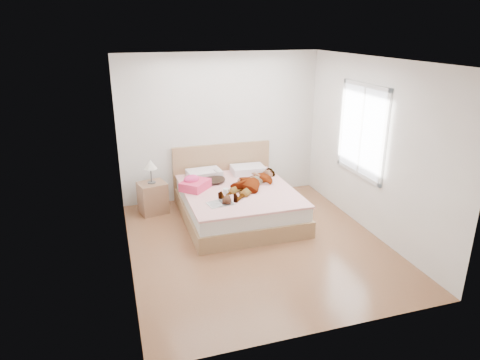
{
  "coord_description": "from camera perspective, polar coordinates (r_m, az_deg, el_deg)",
  "views": [
    {
      "loc": [
        -1.88,
        -5.23,
        3.01
      ],
      "look_at": [
        0.0,
        0.85,
        0.7
      ],
      "focal_mm": 32.0,
      "sensor_mm": 36.0,
      "label": 1
    }
  ],
  "objects": [
    {
      "name": "towel",
      "position": [
        6.93,
        -6.11,
        -0.48
      ],
      "size": [
        0.57,
        0.57,
        0.24
      ],
      "color": "#F54266",
      "rests_on": "bed"
    },
    {
      "name": "bed",
      "position": [
        7.09,
        -0.44,
        -2.74
      ],
      "size": [
        1.8,
        2.08,
        1.0
      ],
      "color": "olive",
      "rests_on": "ground"
    },
    {
      "name": "plush_toy",
      "position": [
        6.35,
        -1.76,
        -2.66
      ],
      "size": [
        0.18,
        0.23,
        0.12
      ],
      "color": "black",
      "rests_on": "bed"
    },
    {
      "name": "hair",
      "position": [
        7.3,
        -3.79,
        0.19
      ],
      "size": [
        0.54,
        0.62,
        0.08
      ],
      "primitive_type": "ellipsoid",
      "rotation": [
        0.0,
        0.0,
        0.21
      ],
      "color": "black",
      "rests_on": "bed"
    },
    {
      "name": "woman",
      "position": [
        7.02,
        1.59,
        -0.05
      ],
      "size": [
        1.47,
        1.41,
        0.2
      ],
      "primitive_type": "imported",
      "rotation": [
        0.0,
        0.0,
        -0.84
      ],
      "color": "white",
      "rests_on": "bed"
    },
    {
      "name": "room_shell",
      "position": [
        6.8,
        15.95,
        6.34
      ],
      "size": [
        4.0,
        4.0,
        4.0
      ],
      "color": "white",
      "rests_on": "ground"
    },
    {
      "name": "phone",
      "position": [
        7.22,
        -3.18,
        1.23
      ],
      "size": [
        0.1,
        0.1,
        0.05
      ],
      "primitive_type": "cube",
      "rotation": [
        0.44,
        0.0,
        0.74
      ],
      "color": "silver",
      "rests_on": "bed"
    },
    {
      "name": "magazine",
      "position": [
        6.36,
        -2.6,
        -3.14
      ],
      "size": [
        0.41,
        0.3,
        0.02
      ],
      "color": "white",
      "rests_on": "bed"
    },
    {
      "name": "nightstand",
      "position": [
        7.36,
        -11.57,
        -2.0
      ],
      "size": [
        0.51,
        0.48,
        0.94
      ],
      "color": "brown",
      "rests_on": "ground"
    },
    {
      "name": "ground",
      "position": [
        6.32,
        2.3,
        -8.5
      ],
      "size": [
        4.0,
        4.0,
        0.0
      ],
      "primitive_type": "plane",
      "color": "#522C19",
      "rests_on": "ground"
    },
    {
      "name": "coffee_mug",
      "position": [
        6.71,
        -1.91,
        -1.51
      ],
      "size": [
        0.13,
        0.1,
        0.1
      ],
      "color": "white",
      "rests_on": "bed"
    }
  ]
}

